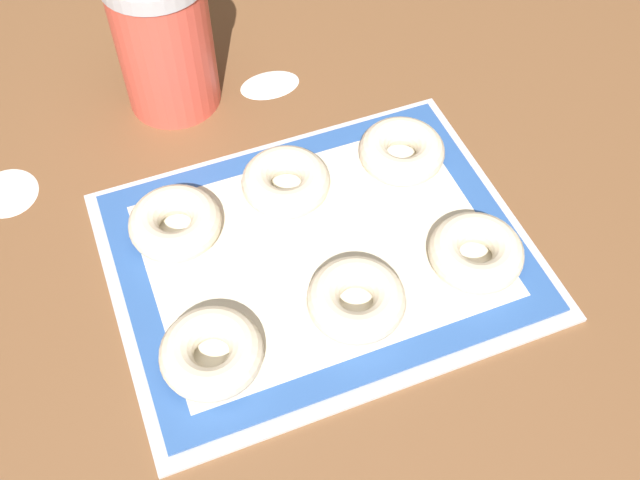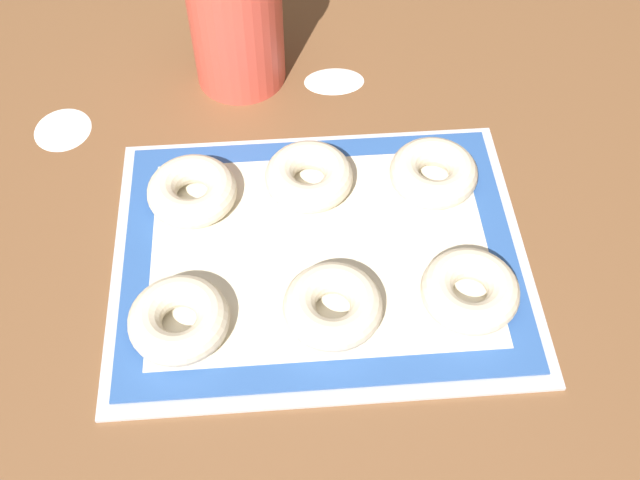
# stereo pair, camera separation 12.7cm
# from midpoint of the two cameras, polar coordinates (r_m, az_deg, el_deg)

# --- Properties ---
(ground_plane) EXTENTS (2.80, 2.80, 0.00)m
(ground_plane) POSITION_cam_midpoint_polar(r_m,az_deg,el_deg) (0.73, -4.69, -1.27)
(ground_plane) COLOR brown
(baking_tray) EXTENTS (0.40, 0.32, 0.01)m
(baking_tray) POSITION_cam_midpoint_polar(r_m,az_deg,el_deg) (0.72, -4.98, -1.65)
(baking_tray) COLOR silver
(baking_tray) RESTS_ON ground_plane
(baking_mat) EXTENTS (0.38, 0.29, 0.00)m
(baking_mat) POSITION_cam_midpoint_polar(r_m,az_deg,el_deg) (0.72, -5.01, -1.40)
(baking_mat) COLOR #2D569E
(baking_mat) RESTS_ON baking_tray
(bagel_front_left) EXTENTS (0.09, 0.09, 0.03)m
(bagel_front_left) POSITION_cam_midpoint_polar(r_m,az_deg,el_deg) (0.66, -13.84, -9.08)
(bagel_front_left) COLOR beige
(bagel_front_left) RESTS_ON baking_mat
(bagel_front_center) EXTENTS (0.09, 0.09, 0.03)m
(bagel_front_center) POSITION_cam_midpoint_polar(r_m,az_deg,el_deg) (0.67, -2.33, -5.16)
(bagel_front_center) COLOR beige
(bagel_front_center) RESTS_ON baking_mat
(bagel_front_right) EXTENTS (0.09, 0.09, 0.03)m
(bagel_front_right) POSITION_cam_midpoint_polar(r_m,az_deg,el_deg) (0.70, 6.86, -1.57)
(bagel_front_right) COLOR beige
(bagel_front_right) RESTS_ON baking_mat
(bagel_back_left) EXTENTS (0.09, 0.09, 0.03)m
(bagel_back_left) POSITION_cam_midpoint_polar(r_m,az_deg,el_deg) (0.74, -15.83, 0.68)
(bagel_back_left) COLOR beige
(bagel_back_left) RESTS_ON baking_mat
(bagel_back_center) EXTENTS (0.09, 0.09, 0.03)m
(bagel_back_center) POSITION_cam_midpoint_polar(r_m,az_deg,el_deg) (0.76, -7.42, 3.90)
(bagel_back_center) COLOR beige
(bagel_back_center) RESTS_ON baking_mat
(bagel_back_right) EXTENTS (0.09, 0.09, 0.03)m
(bagel_back_right) POSITION_cam_midpoint_polar(r_m,az_deg,el_deg) (0.78, 1.66, 6.29)
(bagel_back_right) COLOR beige
(bagel_back_right) RESTS_ON baking_mat
(flour_canister) EXTENTS (0.11, 0.11, 0.17)m
(flour_canister) POSITION_cam_midpoint_polar(r_m,az_deg,el_deg) (0.85, -16.16, 14.11)
(flour_canister) COLOR #DB4C3D
(flour_canister) RESTS_ON ground_plane
(flour_patch_near) EXTENTS (0.06, 0.07, 0.00)m
(flour_patch_near) POSITION_cam_midpoint_polar(r_m,az_deg,el_deg) (0.86, -26.72, 2.79)
(flour_patch_near) COLOR white
(flour_patch_near) RESTS_ON ground_plane
(flour_patch_far) EXTENTS (0.07, 0.05, 0.00)m
(flour_patch_far) POSITION_cam_midpoint_polar(r_m,az_deg,el_deg) (0.90, -7.96, 11.27)
(flour_patch_far) COLOR white
(flour_patch_far) RESTS_ON ground_plane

